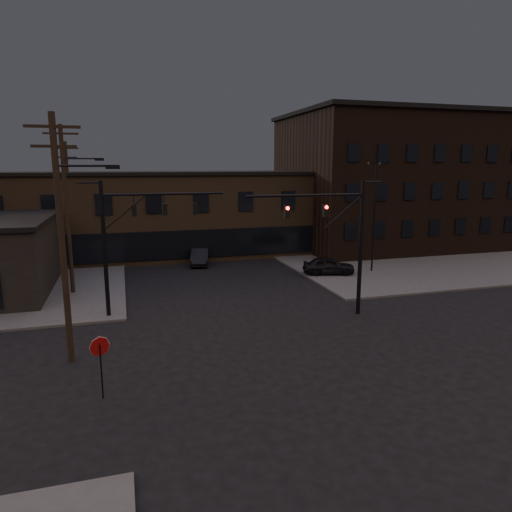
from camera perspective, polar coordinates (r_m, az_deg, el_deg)
The scene contains 15 objects.
ground at distance 22.18m, azimuth 3.23°, elevation -12.18°, with size 140.00×140.00×0.00m, color black.
sidewalk_ne at distance 51.05m, azimuth 18.41°, elevation 0.73°, with size 30.00×30.00×0.15m, color #474744.
building_row at distance 47.91m, azimuth -8.05°, elevation 5.29°, with size 40.00×12.00×8.00m, color #4E3C29.
building_right at distance 53.66m, azimuth 16.42°, elevation 8.77°, with size 22.00×16.00×14.00m, color black.
traffic_signal_near at distance 26.94m, azimuth 10.91°, elevation 2.72°, with size 7.12×0.24×8.00m.
traffic_signal_far at distance 27.43m, azimuth -15.85°, elevation 2.82°, with size 7.12×0.24×8.00m.
stop_sign at distance 18.56m, azimuth -18.91°, elevation -11.41°, with size 0.72×0.33×2.48m.
utility_pole_near at distance 21.52m, azimuth -22.99°, elevation 2.49°, with size 3.70×0.28×11.00m.
utility_pole_mid at distance 33.46m, azimuth -22.50°, elevation 5.74°, with size 3.70×0.28×11.50m.
utility_pole_far at distance 45.50m, azimuth -22.29°, elevation 6.53°, with size 2.20×0.28×11.00m.
lot_light_a at distance 38.83m, azimuth 14.61°, elevation 5.94°, with size 1.50×0.28×9.14m.
lot_light_b at distance 46.25m, azimuth 17.85°, elevation 6.54°, with size 1.50×0.28×9.14m.
parked_car_lot_a at distance 37.58m, azimuth 9.07°, elevation -1.18°, with size 1.67×4.16×1.42m, color black.
parked_car_lot_b at distance 50.81m, azimuth 13.41°, elevation 1.79°, with size 1.85×4.54×1.32m, color #A6A6A8.
car_crossing at distance 41.83m, azimuth -7.02°, elevation -0.05°, with size 1.55×4.44×1.46m, color black.
Camera 1 is at (-6.91, -19.17, 8.76)m, focal length 32.00 mm.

